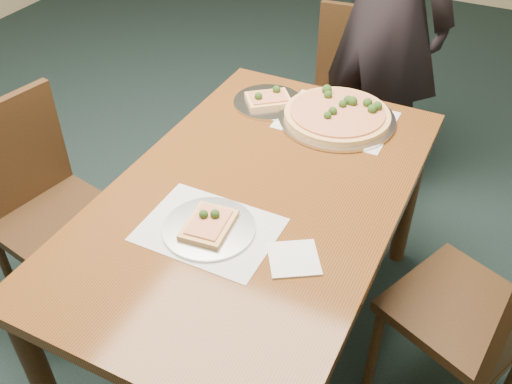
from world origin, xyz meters
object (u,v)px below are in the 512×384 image
at_px(chair_far, 351,92).
at_px(slice_plate_near, 209,226).
at_px(slice_plate_far, 268,100).
at_px(chair_left, 43,201).
at_px(dining_table, 256,213).
at_px(diner, 387,6).
at_px(pizza_pan, 338,115).
at_px(chair_right, 489,313).

xyz_separation_m(chair_far, slice_plate_near, (0.00, -1.39, 0.25)).
bearing_deg(chair_far, slice_plate_far, -110.28).
bearing_deg(chair_left, slice_plate_far, -32.06).
relative_size(dining_table, diner, 0.81).
xyz_separation_m(dining_table, diner, (0.04, 1.28, 0.27)).
distance_m(chair_left, pizza_pan, 1.18).
xyz_separation_m(chair_right, diner, (-0.74, 1.23, 0.41)).
relative_size(chair_right, slice_plate_far, 3.25).
bearing_deg(chair_far, pizza_pan, -84.63).
relative_size(dining_table, pizza_pan, 3.35).
distance_m(chair_far, pizza_pan, 0.70).
bearing_deg(slice_plate_far, dining_table, -68.70).
xyz_separation_m(chair_left, chair_right, (1.62, 0.20, 0.00)).
bearing_deg(dining_table, slice_plate_far, 111.30).
relative_size(chair_left, pizza_pan, 2.03).
bearing_deg(slice_plate_near, pizza_pan, 80.12).
relative_size(pizza_pan, slice_plate_near, 1.60).
relative_size(dining_table, chair_far, 1.65).
xyz_separation_m(dining_table, chair_right, (0.78, 0.05, -0.14)).
bearing_deg(pizza_pan, chair_right, -34.92).
height_order(chair_right, diner, diner).
xyz_separation_m(slice_plate_near, slice_plate_far, (-0.16, 0.75, -0.00)).
height_order(dining_table, diner, diner).
bearing_deg(diner, slice_plate_far, 93.49).
bearing_deg(diner, slice_plate_near, 108.38).
distance_m(chair_far, slice_plate_far, 0.71).
bearing_deg(pizza_pan, chair_left, -143.27).
bearing_deg(slice_plate_near, chair_left, 174.93).
distance_m(dining_table, pizza_pan, 0.55).
xyz_separation_m(chair_far, pizza_pan, (0.14, -0.64, 0.26)).
distance_m(dining_table, slice_plate_near, 0.25).
height_order(diner, slice_plate_near, diner).
bearing_deg(dining_table, diner, 88.26).
relative_size(chair_left, slice_plate_far, 3.25).
bearing_deg(chair_right, pizza_pan, -101.65).
distance_m(slice_plate_near, slice_plate_far, 0.77).
distance_m(dining_table, diner, 1.31).
bearing_deg(chair_far, dining_table, -94.15).
relative_size(chair_left, slice_plate_near, 3.25).
distance_m(chair_right, slice_plate_near, 0.91).
xyz_separation_m(dining_table, chair_left, (-0.84, -0.15, -0.14)).
relative_size(chair_far, chair_right, 1.00).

